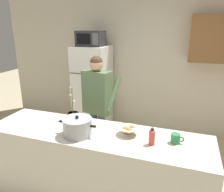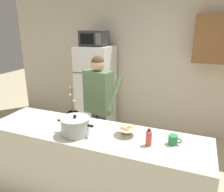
# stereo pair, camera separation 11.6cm
# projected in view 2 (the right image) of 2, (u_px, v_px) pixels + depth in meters

# --- Properties ---
(back_wall_unit) EXTENTS (6.00, 0.48, 2.60)m
(back_wall_unit) POSITION_uv_depth(u_px,v_px,m) (158.00, 61.00, 4.17)
(back_wall_unit) COLOR beige
(back_wall_unit) RESTS_ON ground
(kitchen_island) EXTENTS (2.48, 0.68, 0.92)m
(kitchen_island) POSITION_uv_depth(u_px,v_px,m) (95.00, 168.00, 2.55)
(kitchen_island) COLOR silver
(kitchen_island) RESTS_ON ground
(refrigerator) EXTENTS (0.64, 0.68, 1.66)m
(refrigerator) POSITION_uv_depth(u_px,v_px,m) (96.00, 89.00, 4.38)
(refrigerator) COLOR white
(refrigerator) RESTS_ON ground
(microwave) EXTENTS (0.48, 0.37, 0.28)m
(microwave) POSITION_uv_depth(u_px,v_px,m) (94.00, 38.00, 4.06)
(microwave) COLOR #2D2D30
(microwave) RESTS_ON refrigerator
(person_near_pot) EXTENTS (0.57, 0.50, 1.63)m
(person_near_pot) POSITION_uv_depth(u_px,v_px,m) (99.00, 98.00, 3.23)
(person_near_pot) COLOR #33384C
(person_near_pot) RESTS_ON ground
(cooking_pot) EXTENTS (0.42, 0.31, 0.23)m
(cooking_pot) POSITION_uv_depth(u_px,v_px,m) (75.00, 126.00, 2.33)
(cooking_pot) COLOR #ADAFB5
(cooking_pot) RESTS_ON kitchen_island
(coffee_mug) EXTENTS (0.13, 0.09, 0.10)m
(coffee_mug) POSITION_uv_depth(u_px,v_px,m) (173.00, 140.00, 2.15)
(coffee_mug) COLOR #2D8C4C
(coffee_mug) RESTS_ON kitchen_island
(bread_bowl) EXTENTS (0.22, 0.22, 0.10)m
(bread_bowl) POSITION_uv_depth(u_px,v_px,m) (126.00, 131.00, 2.33)
(bread_bowl) COLOR beige
(bread_bowl) RESTS_ON kitchen_island
(bottle_near_edge) EXTENTS (0.06, 0.06, 0.17)m
(bottle_near_edge) POSITION_uv_depth(u_px,v_px,m) (149.00, 137.00, 2.12)
(bottle_near_edge) COLOR #D84C3F
(bottle_near_edge) RESTS_ON kitchen_island
(potted_orchid) EXTENTS (0.15, 0.15, 0.42)m
(potted_orchid) POSITION_uv_depth(u_px,v_px,m) (73.00, 114.00, 2.74)
(potted_orchid) COLOR brown
(potted_orchid) RESTS_ON kitchen_island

